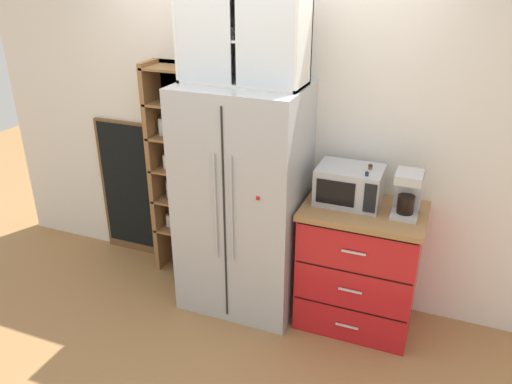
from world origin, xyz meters
TOP-DOWN VIEW (x-y plane):
  - ground_plane at (0.00, 0.00)m, footprint 10.52×10.52m
  - wall_back_cream at (0.00, 0.40)m, footprint 4.84×0.10m
  - refrigerator at (0.00, 0.02)m, footprint 0.88×0.68m
  - pantry_shelf_column at (-0.68, 0.28)m, footprint 0.44×0.29m
  - counter_cabinet at (0.88, 0.07)m, footprint 0.83×0.59m
  - microwave at (0.75, 0.12)m, footprint 0.44×0.33m
  - coffee_maker at (1.14, 0.08)m, footprint 0.17×0.20m
  - mug_charcoal at (0.88, 0.14)m, footprint 0.11×0.07m
  - mug_cream at (0.88, 0.11)m, footprint 0.12×0.08m
  - bottle_cobalt at (0.88, 0.02)m, footprint 0.06×0.06m
  - bottle_amber at (0.88, 0.14)m, footprint 0.07×0.07m
  - upper_cabinet at (0.00, 0.07)m, footprint 0.84×0.32m
  - chalkboard_menu at (-1.22, 0.33)m, footprint 0.60×0.04m

SIDE VIEW (x-z plane):
  - ground_plane at x=0.00m, z-range 0.00..0.00m
  - counter_cabinet at x=0.88m, z-range 0.00..0.94m
  - chalkboard_menu at x=-1.22m, z-range 0.00..1.25m
  - refrigerator at x=0.00m, z-range 0.00..1.72m
  - pantry_shelf_column at x=-0.68m, z-range 0.01..1.80m
  - mug_cream at x=0.88m, z-range 0.94..1.02m
  - mug_charcoal at x=0.88m, z-range 0.94..1.03m
  - bottle_cobalt at x=0.88m, z-range 0.92..1.21m
  - bottle_amber at x=0.88m, z-range 0.92..1.21m
  - microwave at x=0.75m, z-range 0.94..1.20m
  - coffee_maker at x=1.14m, z-range 0.94..1.25m
  - wall_back_cream at x=0.00m, z-range 0.00..2.55m
  - upper_cabinet at x=0.00m, z-range 1.72..2.30m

